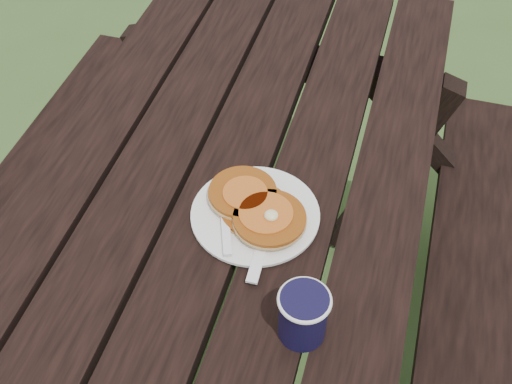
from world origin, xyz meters
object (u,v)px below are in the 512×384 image
(picnic_table, at_px, (213,340))
(plate, at_px, (255,215))
(coffee_cup, at_px, (303,313))
(pancake_stack, at_px, (257,207))

(picnic_table, distance_m, plate, 0.40)
(picnic_table, height_order, plate, plate)
(plate, bearing_deg, picnic_table, -141.34)
(plate, height_order, coffee_cup, coffee_cup)
(pancake_stack, bearing_deg, coffee_cup, -57.39)
(picnic_table, distance_m, coffee_cup, 0.51)
(plate, bearing_deg, pancake_stack, 49.64)
(coffee_cup, bearing_deg, pancake_stack, 122.61)
(plate, relative_size, coffee_cup, 2.38)
(pancake_stack, relative_size, coffee_cup, 2.00)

